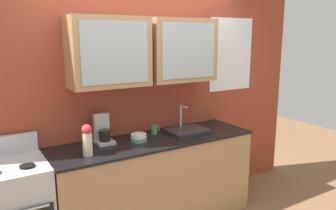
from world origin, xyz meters
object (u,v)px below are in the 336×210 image
bowl_stack (139,138)px  cup_near_sink (154,130)px  sink_faucet (187,130)px  vase (87,140)px  coffee_maker (103,132)px

bowl_stack → cup_near_sink: bearing=27.7°
sink_faucet → cup_near_sink: bearing=162.1°
vase → bowl_stack: bearing=13.5°
bowl_stack → coffee_maker: (-0.32, 0.15, 0.07)m
cup_near_sink → coffee_maker: (-0.57, 0.01, 0.06)m
sink_faucet → coffee_maker: (-0.93, 0.13, 0.09)m
vase → cup_near_sink: 0.87m
bowl_stack → cup_near_sink: cup_near_sink is taller
vase → cup_near_sink: (0.82, 0.27, -0.10)m
vase → cup_near_sink: vase is taller
bowl_stack → sink_faucet: bearing=2.0°
coffee_maker → vase: bearing=-131.3°
sink_faucet → bowl_stack: size_ratio=2.66×
cup_near_sink → bowl_stack: bearing=-152.3°
sink_faucet → vase: (-1.17, -0.16, 0.12)m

